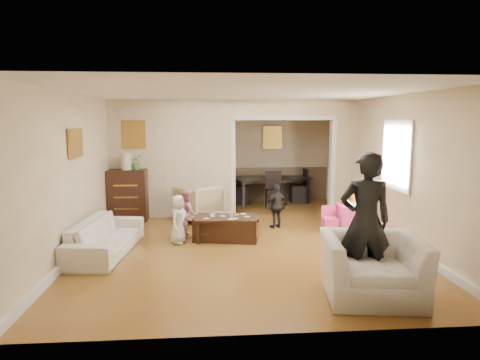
{
  "coord_description": "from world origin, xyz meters",
  "views": [
    {
      "loc": [
        -0.57,
        -7.4,
        2.17
      ],
      "look_at": [
        0.0,
        0.2,
        1.05
      ],
      "focal_mm": 30.8,
      "sensor_mm": 36.0,
      "label": 1
    }
  ],
  "objects": [
    {
      "name": "play_table",
      "position": [
        2.21,
        0.35,
        0.25
      ],
      "size": [
        0.56,
        0.56,
        0.51
      ],
      "primitive_type": "cube",
      "rotation": [
        0.0,
        0.0,
        -0.07
      ],
      "color": "#FF439F",
      "rests_on": "ground"
    },
    {
      "name": "framed_art_sofa_wall",
      "position": [
        -2.71,
        -0.6,
        1.8
      ],
      "size": [
        0.03,
        0.55,
        0.4
      ],
      "primitive_type": "cube",
      "color": "brown"
    },
    {
      "name": "cyan_cup",
      "position": [
        2.11,
        0.3,
        0.55
      ],
      "size": [
        0.08,
        0.08,
        0.08
      ],
      "primitive_type": "cylinder",
      "color": "#28C8C3",
      "rests_on": "play_table"
    },
    {
      "name": "child_kneel_a",
      "position": [
        -1.13,
        -0.27,
        0.43
      ],
      "size": [
        0.4,
        0.49,
        0.86
      ],
      "primitive_type": "imported",
      "rotation": [
        0.0,
        0.0,
        1.21
      ],
      "color": "silver",
      "rests_on": "ground"
    },
    {
      "name": "table_lamp",
      "position": [
        -2.33,
        1.48,
        1.29
      ],
      "size": [
        0.22,
        0.22,
        0.36
      ],
      "primitive_type": "cylinder",
      "color": "beige",
      "rests_on": "dresser"
    },
    {
      "name": "dresser",
      "position": [
        -2.33,
        1.48,
        0.55
      ],
      "size": [
        0.8,
        0.45,
        1.11
      ],
      "primitive_type": "cube",
      "color": "black",
      "rests_on": "ground"
    },
    {
      "name": "cereal_box",
      "position": [
        2.33,
        0.45,
        0.66
      ],
      "size": [
        0.2,
        0.08,
        0.3
      ],
      "primitive_type": "cube",
      "rotation": [
        0.0,
        0.0,
        -0.07
      ],
      "color": "yellow",
      "rests_on": "play_table"
    },
    {
      "name": "child_kneel_b",
      "position": [
        -0.98,
        0.18,
        0.44
      ],
      "size": [
        0.4,
        0.48,
        0.89
      ],
      "primitive_type": "imported",
      "rotation": [
        0.0,
        0.0,
        1.74
      ],
      "color": "pink",
      "rests_on": "ground"
    },
    {
      "name": "coffee_cup",
      "position": [
        -0.18,
        -0.17,
        0.47
      ],
      "size": [
        0.12,
        0.12,
        0.1
      ],
      "primitive_type": "imported",
      "rotation": [
        0.0,
        0.0,
        -0.18
      ],
      "color": "beige",
      "rests_on": "coffee_table"
    },
    {
      "name": "floor",
      "position": [
        0.0,
        0.0,
        0.0
      ],
      "size": [
        7.0,
        7.0,
        0.0
      ],
      "primitive_type": "plane",
      "color": "#AA752B",
      "rests_on": "ground"
    },
    {
      "name": "toy_block",
      "position": [
        2.09,
        0.47,
        0.53
      ],
      "size": [
        0.09,
        0.08,
        0.05
      ],
      "primitive_type": "cube",
      "rotation": [
        0.0,
        0.0,
        0.28
      ],
      "color": "red",
      "rests_on": "play_table"
    },
    {
      "name": "child_toddler",
      "position": [
        0.77,
        0.63,
        0.45
      ],
      "size": [
        0.57,
        0.45,
        0.9
      ],
      "primitive_type": "imported",
      "rotation": [
        0.0,
        0.0,
        -2.63
      ],
      "color": "black",
      "rests_on": "ground"
    },
    {
      "name": "window_pane",
      "position": [
        2.73,
        -0.4,
        1.55
      ],
      "size": [
        0.03,
        0.95,
        1.1
      ],
      "primitive_type": "cube",
      "color": "white",
      "rests_on": "ground"
    },
    {
      "name": "armchair_front",
      "position": [
        1.41,
        -2.71,
        0.38
      ],
      "size": [
        1.3,
        1.17,
        0.76
      ],
      "primitive_type": "imported",
      "rotation": [
        0.0,
        0.0,
        -0.13
      ],
      "color": "silver",
      "rests_on": "ground"
    },
    {
      "name": "sofa",
      "position": [
        -2.27,
        -0.75,
        0.28
      ],
      "size": [
        0.95,
        1.99,
        0.56
      ],
      "primitive_type": "imported",
      "rotation": [
        0.0,
        0.0,
        1.47
      ],
      "color": "silver",
      "rests_on": "ground"
    },
    {
      "name": "armchair_back",
      "position": [
        -0.82,
        1.38,
        0.39
      ],
      "size": [
        1.18,
        1.19,
        0.77
      ],
      "primitive_type": "imported",
      "rotation": [
        0.0,
        0.0,
        3.86
      ],
      "color": "tan",
      "rests_on": "ground"
    },
    {
      "name": "partition_right",
      "position": [
        2.48,
        1.8,
        1.3
      ],
      "size": [
        0.55,
        0.18,
        2.6
      ],
      "primitive_type": "cube",
      "color": "beige",
      "rests_on": "ground"
    },
    {
      "name": "framed_art_alcove",
      "position": [
        1.1,
        3.44,
        1.7
      ],
      "size": [
        0.45,
        0.03,
        0.55
      ],
      "primitive_type": "cube",
      "color": "brown"
    },
    {
      "name": "partition_left",
      "position": [
        -1.38,
        1.8,
        1.3
      ],
      "size": [
        2.75,
        0.18,
        2.6
      ],
      "primitive_type": "cube",
      "color": "beige",
      "rests_on": "ground"
    },
    {
      "name": "adult_person",
      "position": [
        1.4,
        -2.45,
        0.89
      ],
      "size": [
        0.68,
        0.47,
        1.78
      ],
      "primitive_type": "imported",
      "rotation": [
        0.0,
        0.0,
        3.07
      ],
      "color": "black",
      "rests_on": "ground"
    },
    {
      "name": "framed_art_partition",
      "position": [
        -2.2,
        1.7,
        1.85
      ],
      "size": [
        0.45,
        0.03,
        0.55
      ],
      "primitive_type": "cube",
      "color": "brown",
      "rests_on": "partition_left"
    },
    {
      "name": "craft_papers",
      "position": [
        -0.25,
        -0.1,
        0.43
      ],
      "size": [
        0.86,
        0.53,
        0.0
      ],
      "color": "white",
      "rests_on": "coffee_table"
    },
    {
      "name": "coffee_table",
      "position": [
        -0.28,
        -0.12,
        0.21
      ],
      "size": [
        1.22,
        0.77,
        0.43
      ],
      "primitive_type": "cube",
      "rotation": [
        0.0,
        0.0,
        -0.18
      ],
      "color": "#321C10",
      "rests_on": "ground"
    },
    {
      "name": "play_bowl",
      "position": [
        2.26,
        0.23,
        0.53
      ],
      "size": [
        0.23,
        0.23,
        0.05
      ],
      "primitive_type": "imported",
      "rotation": [
        0.0,
        0.0,
        -0.07
      ],
      "color": "silver",
      "rests_on": "play_table"
    },
    {
      "name": "dining_table",
      "position": [
        1.02,
        3.13,
        0.34
      ],
      "size": [
        2.15,
        1.5,
        0.69
      ],
      "primitive_type": "imported",
      "rotation": [
        0.0,
        0.0,
        0.22
      ],
      "color": "black",
      "rests_on": "ground"
    },
    {
      "name": "potted_plant",
      "position": [
        -2.13,
        1.48,
        1.27
      ],
      "size": [
        0.29,
        0.25,
        0.32
      ],
      "primitive_type": "imported",
      "color": "#4B7B36",
      "rests_on": "dresser"
    },
    {
      "name": "partition_header",
      "position": [
        1.1,
        1.8,
        2.42
      ],
      "size": [
        2.22,
        0.18,
        0.35
      ],
      "primitive_type": "cube",
      "color": "beige",
      "rests_on": "partition_right"
    }
  ]
}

